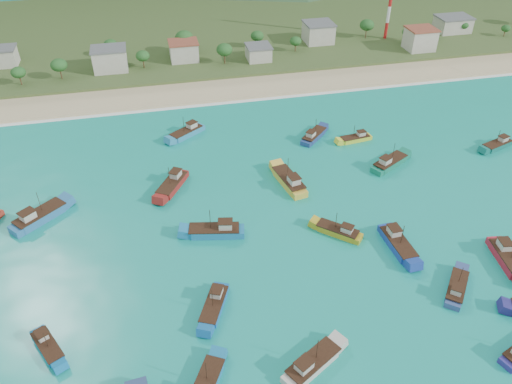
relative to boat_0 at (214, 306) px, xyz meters
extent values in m
plane|color=#0C8873|center=(11.45, 10.35, -0.69)|extent=(600.00, 600.00, 0.00)
cube|color=beige|center=(11.45, 89.35, -0.69)|extent=(400.00, 18.00, 1.20)
cube|color=#385123|center=(11.45, 150.35, -0.69)|extent=(400.00, 110.00, 2.40)
cube|color=white|center=(11.45, 79.85, -0.69)|extent=(400.00, 2.50, 0.08)
cube|color=beige|center=(-53.55, 122.12, 3.77)|extent=(7.05, 7.70, 5.71)
cube|color=beige|center=(-18.28, 109.72, 4.52)|extent=(11.03, 8.57, 7.22)
cube|color=beige|center=(6.94, 113.11, 4.03)|extent=(9.65, 8.05, 6.23)
cube|color=beige|center=(32.71, 107.76, 3.24)|extent=(8.05, 8.12, 4.67)
cube|color=beige|center=(59.04, 120.29, 4.37)|extent=(10.26, 9.89, 6.91)
cube|color=beige|center=(93.10, 104.54, 4.61)|extent=(9.72, 8.64, 7.39)
cube|color=beige|center=(115.60, 119.89, 3.68)|extent=(12.91, 9.24, 5.53)
cylinder|color=red|center=(86.04, 118.35, 3.95)|extent=(1.20, 1.20, 6.09)
cylinder|color=white|center=(86.04, 118.35, 10.04)|extent=(1.20, 1.20, 6.09)
cube|color=#135EA8|center=(-0.09, -0.19, -0.17)|extent=(6.90, 10.40, 1.83)
cube|color=beige|center=(0.77, 1.68, 1.49)|extent=(2.63, 2.85, 1.49)
cylinder|color=#382114|center=(-0.33, -0.71, 2.80)|extent=(0.12, 0.12, 4.12)
cube|color=navy|center=(35.79, 53.14, -0.17)|extent=(9.27, 9.19, 1.83)
cube|color=beige|center=(34.32, 51.69, 1.49)|extent=(2.93, 2.92, 1.49)
cylinder|color=#382114|center=(36.20, 53.54, 2.80)|extent=(0.12, 0.12, 4.12)
cube|color=#117459|center=(50.07, 35.81, -0.07)|extent=(11.45, 8.40, 2.05)
cube|color=beige|center=(48.06, 34.69, 1.79)|extent=(3.24, 3.05, 1.66)
cylinder|color=#382114|center=(50.62, 36.13, 3.26)|extent=(0.12, 0.12, 4.61)
cube|color=beige|center=(13.39, -15.05, -0.10)|extent=(11.07, 8.19, 1.98)
cube|color=beige|center=(11.45, -16.15, 1.70)|extent=(3.14, 2.96, 1.61)
cylinder|color=#382114|center=(13.93, -14.75, 3.12)|extent=(0.12, 0.12, 4.46)
cube|color=#B11E30|center=(57.60, -1.18, -0.05)|extent=(4.99, 11.76, 2.07)
cube|color=beige|center=(57.94, 1.13, 1.82)|extent=(2.44, 2.86, 1.68)
cube|color=yellow|center=(46.06, 49.30, -0.28)|extent=(9.12, 3.75, 1.61)
cube|color=beige|center=(47.86, 49.54, 1.18)|extent=(2.21, 1.87, 1.31)
cylinder|color=#382114|center=(45.56, 49.24, 2.33)|extent=(0.12, 0.12, 3.62)
cube|color=#1770A6|center=(3.02, 19.56, -0.02)|extent=(12.17, 5.66, 2.13)
cube|color=beige|center=(5.37, 19.10, 1.91)|extent=(3.03, 2.62, 1.73)
cylinder|color=#382114|center=(2.37, 19.69, 3.44)|extent=(0.12, 0.12, 4.80)
cube|color=gold|center=(23.11, 33.76, 0.03)|extent=(5.91, 12.81, 2.24)
cube|color=beige|center=(23.59, 31.28, 2.07)|extent=(2.75, 3.18, 1.82)
cylinder|color=#382114|center=(22.98, 34.45, 3.68)|extent=(0.12, 0.12, 5.05)
cylinder|color=#382114|center=(-3.34, -14.58, 2.88)|extent=(0.12, 0.12, 4.20)
cube|color=#314880|center=(44.05, -5.53, -0.21)|extent=(8.37, 9.29, 1.76)
cube|color=beige|center=(42.79, -7.06, 1.39)|extent=(2.77, 2.83, 1.43)
cylinder|color=#382114|center=(44.40, -5.11, 2.65)|extent=(0.12, 0.12, 3.96)
cube|color=#1C3C9F|center=(38.65, 7.46, -0.05)|extent=(3.85, 11.51, 2.07)
cube|color=beige|center=(38.55, 9.78, 1.82)|extent=(2.19, 2.67, 1.68)
cylinder|color=#382114|center=(38.67, 6.81, 3.31)|extent=(0.12, 0.12, 4.65)
cube|color=maroon|center=(-4.14, 38.13, -0.05)|extent=(8.79, 11.47, 2.07)
cube|color=beige|center=(-2.93, 40.12, 1.82)|extent=(3.13, 3.29, 1.68)
cylinder|color=#382114|center=(-4.47, 37.58, 3.31)|extent=(0.12, 0.12, 4.66)
cube|color=#0F6CAE|center=(-27.72, -2.56, -0.29)|extent=(6.42, 8.94, 1.59)
cube|color=beige|center=(-28.57, -0.98, 1.15)|extent=(2.35, 2.51, 1.29)
cylinder|color=#382114|center=(-27.48, -3.00, 2.29)|extent=(0.12, 0.12, 3.58)
cube|color=#0F645B|center=(81.45, 37.72, -0.20)|extent=(10.16, 5.80, 1.77)
cube|color=beige|center=(83.34, 38.35, 1.40)|extent=(2.66, 2.39, 1.44)
cylinder|color=#382114|center=(80.93, 37.55, 2.68)|extent=(0.12, 0.12, 3.99)
cube|color=#B49D1E|center=(28.20, 14.23, -0.20)|extent=(9.14, 8.72, 1.77)
cube|color=beige|center=(29.67, 12.88, 1.41)|extent=(2.84, 2.82, 1.44)
cylinder|color=#382114|center=(27.79, 14.60, 2.68)|extent=(0.12, 0.12, 3.99)
cube|color=teal|center=(1.86, 62.12, -0.11)|extent=(10.65, 8.87, 1.96)
cube|color=beige|center=(3.66, 63.40, 1.67)|extent=(3.15, 3.04, 1.60)
cylinder|color=#382114|center=(1.36, 61.76, 3.09)|extent=(0.12, 0.12, 4.42)
cube|color=#2769A2|center=(-32.84, 32.69, 0.05)|extent=(11.89, 10.97, 2.28)
cube|color=beige|center=(-34.78, 31.02, 2.11)|extent=(3.65, 3.59, 1.85)
cylinder|color=#382114|center=(-32.31, 33.15, 3.75)|extent=(0.12, 0.12, 5.12)
camera|label=1|loc=(-5.73, -58.98, 68.38)|focal=35.00mm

